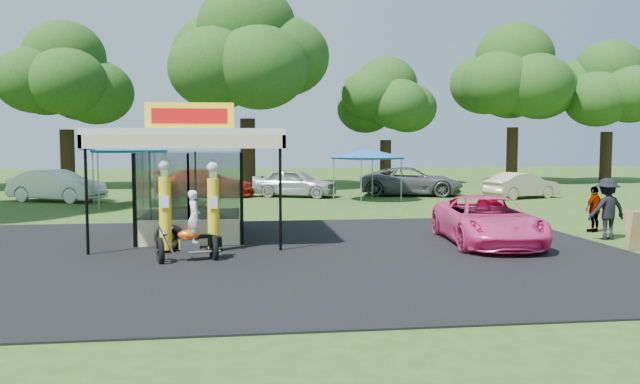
{
  "coord_description": "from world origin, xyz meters",
  "views": [
    {
      "loc": [
        -0.55,
        -14.51,
        2.99
      ],
      "look_at": [
        1.84,
        4.0,
        1.51
      ],
      "focal_mm": 35.0,
      "sensor_mm": 36.0,
      "label": 1
    }
  ],
  "objects_px": {
    "gas_station_kiosk": "(192,182)",
    "kiosk_car": "(198,216)",
    "pink_sedan": "(487,220)",
    "spectator_east_b": "(595,209)",
    "spectator_east_a": "(607,209)",
    "tent_east": "(367,153)",
    "a_frame_sign": "(639,230)",
    "bg_car_e": "(522,185)",
    "bg_car_c": "(295,183)",
    "bg_car_d": "(411,181)",
    "gas_pump_left": "(165,208)",
    "gas_pump_right": "(213,209)",
    "bg_car_b": "(205,183)",
    "tent_west": "(128,145)",
    "bg_car_a": "(57,186)",
    "motorcycle": "(192,233)"
  },
  "relations": [
    {
      "from": "tent_west",
      "to": "spectator_east_a",
      "type": "bearing_deg",
      "value": -37.62
    },
    {
      "from": "motorcycle",
      "to": "bg_car_a",
      "type": "xyz_separation_m",
      "value": [
        -8.02,
        17.26,
        0.08
      ]
    },
    {
      "from": "gas_pump_left",
      "to": "gas_pump_right",
      "type": "bearing_deg",
      "value": -1.38
    },
    {
      "from": "bg_car_c",
      "to": "bg_car_d",
      "type": "height_order",
      "value": "bg_car_d"
    },
    {
      "from": "gas_pump_right",
      "to": "tent_west",
      "type": "relative_size",
      "value": 0.55
    },
    {
      "from": "gas_station_kiosk",
      "to": "kiosk_car",
      "type": "bearing_deg",
      "value": 90.0
    },
    {
      "from": "kiosk_car",
      "to": "tent_west",
      "type": "distance_m",
      "value": 9.91
    },
    {
      "from": "spectator_east_a",
      "to": "tent_west",
      "type": "height_order",
      "value": "tent_west"
    },
    {
      "from": "gas_pump_left",
      "to": "bg_car_a",
      "type": "height_order",
      "value": "gas_pump_left"
    },
    {
      "from": "gas_pump_left",
      "to": "bg_car_a",
      "type": "relative_size",
      "value": 0.53
    },
    {
      "from": "gas_pump_right",
      "to": "a_frame_sign",
      "type": "distance_m",
      "value": 11.78
    },
    {
      "from": "bg_car_d",
      "to": "tent_east",
      "type": "bearing_deg",
      "value": 145.57
    },
    {
      "from": "gas_station_kiosk",
      "to": "gas_pump_left",
      "type": "height_order",
      "value": "gas_station_kiosk"
    },
    {
      "from": "a_frame_sign",
      "to": "bg_car_e",
      "type": "bearing_deg",
      "value": 83.14
    },
    {
      "from": "gas_pump_left",
      "to": "bg_car_a",
      "type": "bearing_deg",
      "value": 114.39
    },
    {
      "from": "bg_car_e",
      "to": "spectator_east_b",
      "type": "bearing_deg",
      "value": 145.23
    },
    {
      "from": "bg_car_a",
      "to": "bg_car_b",
      "type": "relative_size",
      "value": 0.92
    },
    {
      "from": "bg_car_a",
      "to": "tent_west",
      "type": "distance_m",
      "value": 5.13
    },
    {
      "from": "bg_car_e",
      "to": "tent_east",
      "type": "height_order",
      "value": "tent_east"
    },
    {
      "from": "gas_station_kiosk",
      "to": "a_frame_sign",
      "type": "bearing_deg",
      "value": -16.36
    },
    {
      "from": "bg_car_a",
      "to": "bg_car_c",
      "type": "distance_m",
      "value": 12.3
    },
    {
      "from": "a_frame_sign",
      "to": "spectator_east_b",
      "type": "height_order",
      "value": "spectator_east_b"
    },
    {
      "from": "bg_car_c",
      "to": "bg_car_b",
      "type": "bearing_deg",
      "value": 107.14
    },
    {
      "from": "gas_pump_right",
      "to": "bg_car_c",
      "type": "xyz_separation_m",
      "value": [
        3.73,
        17.11,
        -0.41
      ]
    },
    {
      "from": "pink_sedan",
      "to": "spectator_east_b",
      "type": "relative_size",
      "value": 3.33
    },
    {
      "from": "spectator_east_a",
      "to": "bg_car_a",
      "type": "distance_m",
      "value": 25.5
    },
    {
      "from": "kiosk_car",
      "to": "spectator_east_a",
      "type": "xyz_separation_m",
      "value": [
        12.7,
        -3.88,
        0.47
      ]
    },
    {
      "from": "kiosk_car",
      "to": "tent_west",
      "type": "xyz_separation_m",
      "value": [
        -3.8,
        8.83,
        2.4
      ]
    },
    {
      "from": "spectator_east_a",
      "to": "tent_east",
      "type": "height_order",
      "value": "tent_east"
    },
    {
      "from": "spectator_east_b",
      "to": "bg_car_e",
      "type": "height_order",
      "value": "spectator_east_b"
    },
    {
      "from": "gas_pump_left",
      "to": "gas_pump_right",
      "type": "height_order",
      "value": "gas_pump_left"
    },
    {
      "from": "spectator_east_b",
      "to": "bg_car_b",
      "type": "distance_m",
      "value": 20.51
    },
    {
      "from": "gas_station_kiosk",
      "to": "tent_east",
      "type": "relative_size",
      "value": 1.4
    },
    {
      "from": "tent_west",
      "to": "gas_pump_left",
      "type": "bearing_deg",
      "value": -76.4
    },
    {
      "from": "a_frame_sign",
      "to": "spectator_east_a",
      "type": "height_order",
      "value": "spectator_east_a"
    },
    {
      "from": "gas_station_kiosk",
      "to": "kiosk_car",
      "type": "relative_size",
      "value": 1.92
    },
    {
      "from": "tent_east",
      "to": "kiosk_car",
      "type": "bearing_deg",
      "value": -129.29
    },
    {
      "from": "spectator_east_a",
      "to": "tent_west",
      "type": "relative_size",
      "value": 0.42
    },
    {
      "from": "pink_sedan",
      "to": "spectator_east_a",
      "type": "relative_size",
      "value": 2.7
    },
    {
      "from": "spectator_east_a",
      "to": "bg_car_a",
      "type": "bearing_deg",
      "value": -43.71
    },
    {
      "from": "a_frame_sign",
      "to": "pink_sedan",
      "type": "relative_size",
      "value": 0.22
    },
    {
      "from": "gas_pump_left",
      "to": "kiosk_car",
      "type": "relative_size",
      "value": 0.92
    },
    {
      "from": "bg_car_b",
      "to": "spectator_east_a",
      "type": "bearing_deg",
      "value": -139.42
    },
    {
      "from": "spectator_east_a",
      "to": "tent_east",
      "type": "relative_size",
      "value": 0.49
    },
    {
      "from": "bg_car_c",
      "to": "bg_car_e",
      "type": "bearing_deg",
      "value": -78.27
    },
    {
      "from": "gas_pump_right",
      "to": "pink_sedan",
      "type": "relative_size",
      "value": 0.49
    },
    {
      "from": "a_frame_sign",
      "to": "spectator_east_b",
      "type": "relative_size",
      "value": 0.72
    },
    {
      "from": "tent_west",
      "to": "tent_east",
      "type": "height_order",
      "value": "tent_west"
    },
    {
      "from": "kiosk_car",
      "to": "spectator_east_a",
      "type": "distance_m",
      "value": 13.29
    },
    {
      "from": "pink_sedan",
      "to": "bg_car_c",
      "type": "bearing_deg",
      "value": 109.72
    }
  ]
}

